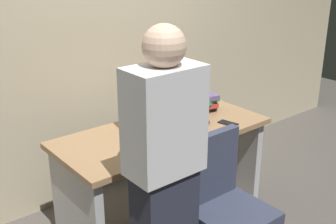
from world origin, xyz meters
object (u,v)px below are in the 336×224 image
Objects in this scene: desk at (164,158)px; cup_near_keyboard at (129,144)px; keyboard at (175,132)px; mouse at (204,121)px; monitor at (151,89)px; cell_phone at (228,123)px; office_chair at (225,216)px; book_stack at (205,102)px; person_at_desk at (164,173)px.

cup_near_keyboard is at bearing -161.86° from desk.
keyboard is 0.29m from mouse.
desk is 2.88× the size of monitor.
monitor is 3.75× the size of cell_phone.
cup_near_keyboard reaches higher than mouse.
cell_phone is at bearing -13.05° from keyboard.
monitor reaches higher than mouse.
mouse is at bearing -43.64° from monitor.
cup_near_keyboard reaches higher than cell_phone.
book_stack is at bearing 54.57° from office_chair.
desk is at bearing -98.54° from monitor.
cup_near_keyboard is (-0.31, 0.57, 0.37)m from office_chair.
monitor is 5.40× the size of mouse.
cup_near_keyboard is (-0.40, -0.02, 0.03)m from keyboard.
desk is at bearing 51.87° from person_at_desk.
mouse is at bearing -16.93° from desk.
person_at_desk is 16.39× the size of mouse.
monitor reaches higher than book_stack.
book_stack is at bearing 68.52° from cell_phone.
cup_near_keyboard is 0.37× the size of book_stack.
person_at_desk is 1.01m from cell_phone.
cup_near_keyboard is (-0.41, -0.30, -0.21)m from monitor.
person_at_desk is at bearing -146.66° from mouse.
book_stack reaches higher than cell_phone.
book_stack is at bearing 10.11° from desk.
office_chair is 0.59m from person_at_desk.
monitor is (0.03, 0.18, 0.49)m from desk.
cell_phone is at bearing -42.35° from mouse.
mouse is (0.38, 0.60, 0.35)m from office_chair.
desk is 15.59× the size of mouse.
person_at_desk reaches higher than cup_near_keyboard.
office_chair is 1.04m from book_stack.
mouse is at bearing 3.14° from keyboard.
keyboard is (0.02, -0.10, 0.24)m from desk.
person_at_desk is at bearing -102.10° from cup_near_keyboard.
monitor is at bearing 83.83° from office_chair.
person_at_desk is at bearing -168.84° from cell_phone.
keyboard is at bearing 152.80° from cell_phone.
book_stack is at bearing 45.70° from mouse.
book_stack reaches higher than mouse.
office_chair is 1.74× the size of monitor.
office_chair is 1.05m from monitor.
cell_phone is at bearing -98.99° from book_stack.
cell_phone is at bearing -43.24° from monitor.
person_at_desk is 7.13× the size of book_stack.
cell_phone is at bearing -25.79° from desk.
cup_near_keyboard is at bearing 118.71° from office_chair.
office_chair reaches higher than cell_phone.
desk is at bearing 18.14° from cup_near_keyboard.
cell_phone is (0.42, -0.11, -0.01)m from keyboard.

